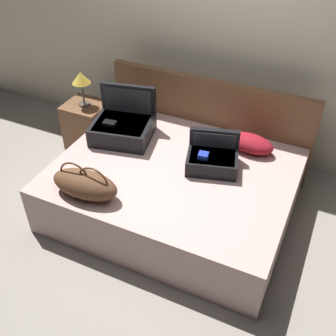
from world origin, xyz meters
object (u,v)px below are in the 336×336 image
object	(u,v)px
hard_case_medium	(212,158)
pillow_near_headboard	(250,143)
bed	(174,190)
duffel_bag	(85,184)
nightstand	(88,125)
hard_case_large	(123,126)
table_lamp	(81,80)

from	to	relation	value
hard_case_medium	pillow_near_headboard	distance (m)	0.45
pillow_near_headboard	bed	bearing A→B (deg)	-132.85
bed	pillow_near_headboard	distance (m)	0.83
duffel_bag	nightstand	world-z (taller)	duffel_bag
pillow_near_headboard	duffel_bag	bearing A→B (deg)	-131.25
duffel_bag	nightstand	bearing A→B (deg)	124.63
hard_case_large	bed	bearing A→B (deg)	-33.89
hard_case_medium	pillow_near_headboard	world-z (taller)	hard_case_medium
pillow_near_headboard	nightstand	size ratio (longest dim) A/B	0.84
hard_case_medium	table_lamp	world-z (taller)	table_lamp
nightstand	table_lamp	xyz separation A→B (m)	(0.00, 0.00, 0.56)
bed	hard_case_large	xyz separation A→B (m)	(-0.67, 0.27, 0.36)
duffel_bag	hard_case_medium	bearing A→B (deg)	44.71
bed	nightstand	bearing A→B (deg)	156.89
pillow_near_headboard	table_lamp	size ratio (longest dim) A/B	1.19
nightstand	table_lamp	world-z (taller)	table_lamp
pillow_near_headboard	table_lamp	distance (m)	1.87
hard_case_medium	pillow_near_headboard	bearing A→B (deg)	42.95
bed	duffel_bag	xyz separation A→B (m)	(-0.51, -0.61, 0.36)
hard_case_medium	pillow_near_headboard	xyz separation A→B (m)	(0.23, 0.38, -0.02)
bed	nightstand	size ratio (longest dim) A/B	3.91
duffel_bag	table_lamp	xyz separation A→B (m)	(-0.82, 1.18, 0.23)
table_lamp	duffel_bag	bearing A→B (deg)	-55.37
hard_case_medium	duffel_bag	xyz separation A→B (m)	(-0.80, -0.79, 0.02)
hard_case_large	table_lamp	xyz separation A→B (m)	(-0.66, 0.30, 0.22)
nightstand	hard_case_large	bearing A→B (deg)	-24.36
bed	duffel_bag	distance (m)	0.88
duffel_bag	nightstand	xyz separation A→B (m)	(-0.82, 1.18, -0.34)
pillow_near_headboard	nightstand	world-z (taller)	pillow_near_headboard
hard_case_large	hard_case_medium	world-z (taller)	hard_case_large
pillow_near_headboard	table_lamp	world-z (taller)	table_lamp
pillow_near_headboard	nightstand	xyz separation A→B (m)	(-1.85, 0.00, -0.30)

